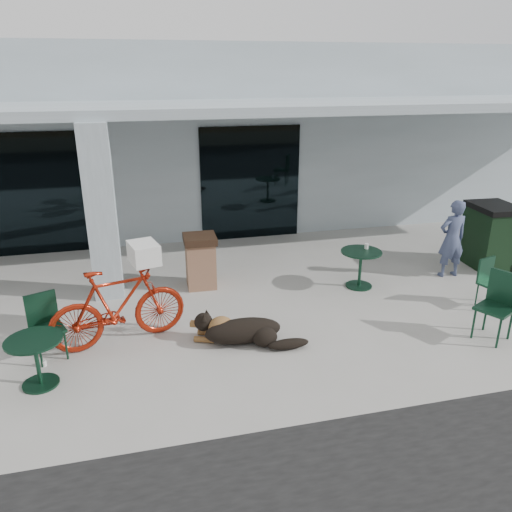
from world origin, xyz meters
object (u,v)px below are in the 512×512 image
object	(u,v)px
person	(452,239)
wheeled_bin	(491,236)
bicycle	(118,306)
dog	(243,329)
cafe_table_far	(360,269)
cafe_chair_far_b	(495,308)
cafe_chair_near	(47,328)
cafe_table_near	(37,362)
cafe_chair_far_a	(493,284)
trash_receptacle	(201,261)

from	to	relation	value
person	wheeled_bin	bearing A→B (deg)	-165.46
bicycle	dog	size ratio (longest dim) A/B	1.51
cafe_table_far	person	bearing A→B (deg)	2.28
cafe_chair_far_b	wheeled_bin	distance (m)	3.34
person	wheeled_bin	distance (m)	1.18
cafe_chair_near	cafe_chair_far_b	size ratio (longest dim) A/B	0.90
cafe_table_far	cafe_table_near	bearing A→B (deg)	-160.33
cafe_chair_far_a	wheeled_bin	xyz separation A→B (m)	(1.23, 1.71, 0.23)
cafe_chair_far_a	cafe_table_far	bearing A→B (deg)	128.59
dog	trash_receptacle	size ratio (longest dim) A/B	1.33
dog	cafe_table_far	distance (m)	3.03
dog	person	world-z (taller)	person
dog	wheeled_bin	world-z (taller)	wheeled_bin
bicycle	cafe_table_near	bearing A→B (deg)	116.01
bicycle	cafe_table_near	distance (m)	1.39
wheeled_bin	cafe_chair_far_a	bearing A→B (deg)	-122.38
person	wheeled_bin	xyz separation A→B (m)	(1.13, 0.30, -0.12)
cafe_table_far	wheeled_bin	world-z (taller)	wheeled_bin
dog	cafe_table_far	world-z (taller)	cafe_table_far
bicycle	wheeled_bin	size ratio (longest dim) A/B	1.54
cafe_table_far	person	world-z (taller)	person
cafe_chair_near	person	size ratio (longest dim) A/B	0.61
bicycle	trash_receptacle	bearing A→B (deg)	-53.25
cafe_table_near	person	xyz separation A→B (m)	(7.43, 2.03, 0.44)
cafe_table_near	cafe_chair_near	xyz separation A→B (m)	(0.05, 0.67, 0.14)
dog	trash_receptacle	distance (m)	2.31
cafe_chair_far_a	bicycle	bearing A→B (deg)	161.76
bicycle	cafe_table_far	xyz separation A→B (m)	(4.42, 1.08, -0.25)
cafe_table_far	trash_receptacle	xyz separation A→B (m)	(-2.94, 0.74, 0.15)
cafe_table_near	cafe_chair_near	bearing A→B (deg)	85.41
trash_receptacle	cafe_table_far	bearing A→B (deg)	-14.08
dog	trash_receptacle	xyz separation A→B (m)	(-0.33, 2.27, 0.28)
cafe_table_far	dog	bearing A→B (deg)	-149.63
cafe_table_far	trash_receptacle	size ratio (longest dim) A/B	0.75
wheeled_bin	person	bearing A→B (deg)	-161.97
bicycle	person	size ratio (longest dim) A/B	1.30
dog	cafe_chair_near	world-z (taller)	cafe_chair_near
cafe_table_near	trash_receptacle	distance (m)	3.69
cafe_chair_far_b	person	bearing A→B (deg)	133.28
cafe_chair_near	person	world-z (taller)	person
cafe_chair_far_b	person	xyz separation A→B (m)	(0.83, 2.40, 0.25)
bicycle	dog	xyz separation A→B (m)	(1.80, -0.46, -0.39)
dog	cafe_table_near	bearing A→B (deg)	-149.18
dog	cafe_chair_far_b	size ratio (longest dim) A/B	1.28
dog	cafe_table_far	size ratio (longest dim) A/B	1.76
cafe_chair_far_b	wheeled_bin	world-z (taller)	wheeled_bin
cafe_chair_far_a	wheeled_bin	size ratio (longest dim) A/B	0.65
cafe_chair_far_a	wheeled_bin	bearing A→B (deg)	38.44
dog	cafe_chair_near	xyz separation A→B (m)	(-2.79, 0.25, 0.25)
dog	person	size ratio (longest dim) A/B	0.86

